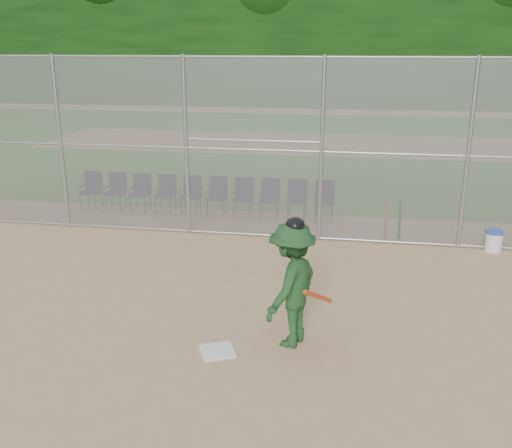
% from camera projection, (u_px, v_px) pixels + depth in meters
% --- Properties ---
extents(ground, '(100.00, 100.00, 0.00)m').
position_uv_depth(ground, '(227.00, 347.00, 8.25)').
color(ground, tan).
rests_on(ground, ground).
extents(grass_strip, '(100.00, 100.00, 0.00)m').
position_uv_depth(grass_strip, '(315.00, 144.00, 25.17)').
color(grass_strip, '#28691F').
rests_on(grass_strip, ground).
extents(dirt_patch_far, '(24.00, 24.00, 0.00)m').
position_uv_depth(dirt_patch_far, '(315.00, 144.00, 25.17)').
color(dirt_patch_far, tan).
rests_on(dirt_patch_far, ground).
extents(backstop_fence, '(16.09, 0.09, 4.00)m').
position_uv_depth(backstop_fence, '(275.00, 147.00, 12.33)').
color(backstop_fence, gray).
rests_on(backstop_fence, ground).
extents(treeline, '(81.00, 60.00, 11.00)m').
position_uv_depth(treeline, '(321.00, 14.00, 25.40)').
color(treeline, black).
rests_on(treeline, ground).
extents(home_plate, '(0.62, 0.62, 0.02)m').
position_uv_depth(home_plate, '(218.00, 351.00, 8.13)').
color(home_plate, white).
rests_on(home_plate, ground).
extents(batter_at_plate, '(1.13, 1.45, 1.94)m').
position_uv_depth(batter_at_plate, '(292.00, 284.00, 8.11)').
color(batter_at_plate, '#1C4820').
rests_on(batter_at_plate, ground).
extents(water_cooler, '(0.36, 0.36, 0.45)m').
position_uv_depth(water_cooler, '(494.00, 241.00, 12.03)').
color(water_cooler, white).
rests_on(water_cooler, ground).
extents(spare_bats, '(0.36, 0.36, 0.82)m').
position_uv_depth(spare_bats, '(393.00, 220.00, 12.86)').
color(spare_bats, '#D84C14').
rests_on(spare_bats, ground).
extents(chair_0, '(0.54, 0.52, 0.96)m').
position_uv_depth(chair_0, '(91.00, 191.00, 15.11)').
color(chair_0, '#0F0F37').
rests_on(chair_0, ground).
extents(chair_1, '(0.54, 0.52, 0.96)m').
position_uv_depth(chair_1, '(115.00, 192.00, 15.00)').
color(chair_1, '#0F0F37').
rests_on(chair_1, ground).
extents(chair_2, '(0.54, 0.52, 0.96)m').
position_uv_depth(chair_2, '(140.00, 193.00, 14.89)').
color(chair_2, '#0F0F37').
rests_on(chair_2, ground).
extents(chair_3, '(0.54, 0.52, 0.96)m').
position_uv_depth(chair_3, '(165.00, 194.00, 14.78)').
color(chair_3, '#0F0F37').
rests_on(chair_3, ground).
extents(chair_4, '(0.54, 0.52, 0.96)m').
position_uv_depth(chair_4, '(191.00, 195.00, 14.67)').
color(chair_4, '#0F0F37').
rests_on(chair_4, ground).
extents(chair_5, '(0.54, 0.52, 0.96)m').
position_uv_depth(chair_5, '(217.00, 196.00, 14.56)').
color(chair_5, '#0F0F37').
rests_on(chair_5, ground).
extents(chair_6, '(0.54, 0.52, 0.96)m').
position_uv_depth(chair_6, '(243.00, 198.00, 14.46)').
color(chair_6, '#0F0F37').
rests_on(chair_6, ground).
extents(chair_7, '(0.54, 0.52, 0.96)m').
position_uv_depth(chair_7, '(270.00, 199.00, 14.35)').
color(chair_7, '#0F0F37').
rests_on(chair_7, ground).
extents(chair_8, '(0.54, 0.52, 0.96)m').
position_uv_depth(chair_8, '(297.00, 200.00, 14.24)').
color(chair_8, '#0F0F37').
rests_on(chair_8, ground).
extents(chair_9, '(0.54, 0.52, 0.96)m').
position_uv_depth(chair_9, '(324.00, 201.00, 14.13)').
color(chair_9, '#0F0F37').
rests_on(chair_9, ground).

